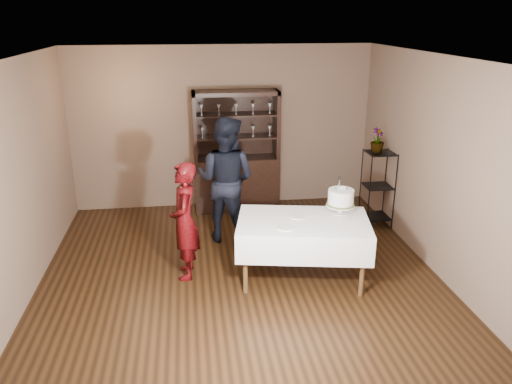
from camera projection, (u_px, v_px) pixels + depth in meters
floor at (239, 271)px, 6.49m from camera, size 5.00×5.00×0.00m
ceiling at (237, 57)px, 5.58m from camera, size 5.00×5.00×0.00m
back_wall at (223, 128)px, 8.36m from camera, size 5.00×0.02×2.70m
wall_left at (21, 181)px, 5.71m from camera, size 0.02×5.00×2.70m
wall_right at (433, 164)px, 6.36m from camera, size 0.02×5.00×2.70m
china_hutch at (236, 171)px, 8.39m from camera, size 1.40×0.48×2.00m
plant_etagere at (378, 186)px, 7.69m from camera, size 0.42×0.42×1.20m
cake_table at (303, 234)px, 6.10m from camera, size 1.75×1.26×0.80m
woman at (185, 221)px, 6.14m from camera, size 0.36×0.55×1.50m
man at (226, 180)px, 7.13m from camera, size 1.11×1.03×1.83m
cake at (341, 199)px, 6.19m from camera, size 0.40×0.40×0.49m
plate_near at (286, 228)px, 5.81m from camera, size 0.26×0.26×0.01m
plate_far at (297, 216)px, 6.14m from camera, size 0.26×0.26×0.01m
potted_plant at (377, 140)px, 7.47m from camera, size 0.28×0.28×0.36m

